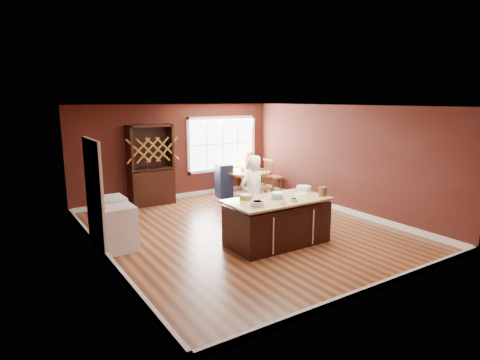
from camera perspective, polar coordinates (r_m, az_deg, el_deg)
name	(u,v)px	position (r m, az deg, el deg)	size (l,w,h in m)	color
room_shell	(243,170)	(8.58, 0.48, 1.44)	(7.00, 7.00, 7.00)	brown
window	(222,144)	(12.26, -2.57, 5.16)	(2.36, 0.10, 1.66)	white
doorway	(94,197)	(8.05, -19.99, -2.30)	(0.08, 1.26, 2.13)	white
kitchen_island	(277,222)	(8.03, 5.29, -6.03)	(2.05, 1.07, 0.92)	black
dining_table	(248,178)	(11.86, 1.18, 0.23)	(1.31, 1.31, 0.75)	olive
baker	(252,195)	(8.49, 1.73, -2.13)	(0.62, 0.41, 1.70)	white
layer_cake	(277,196)	(7.88, 5.35, -2.25)	(0.31, 0.31, 0.13)	white
bowl_blue	(257,204)	(7.33, 2.49, -3.39)	(0.25, 0.25, 0.09)	white
bowl_yellow	(246,197)	(7.81, 0.88, -2.43)	(0.26, 0.26, 0.10)	#A77638
bowl_pink	(283,204)	(7.46, 6.12, -3.35)	(0.14, 0.14, 0.05)	white
bowl_olive	(294,200)	(7.73, 7.65, -2.84)	(0.15, 0.15, 0.05)	silver
drinking_glass	(295,193)	(8.03, 7.85, -1.90)	(0.08, 0.08, 0.17)	white
dinner_plate	(301,194)	(8.33, 8.71, -1.96)	(0.28, 0.28, 0.02)	#FCDEA7
white_tub	(304,188)	(8.63, 9.07, -1.20)	(0.31, 0.31, 0.11)	silver
stoneware_crock	(323,192)	(8.24, 11.68, -1.61)	(0.16, 0.16, 0.19)	#533321
rug	(248,196)	(11.97, 1.17, -2.25)	(2.08, 1.61, 0.01)	brown
chair_east	(273,176)	(12.30, 4.73, 0.63)	(0.45, 0.43, 1.08)	brown
chair_south	(263,186)	(11.18, 3.36, -0.81)	(0.39, 0.38, 0.94)	brown
chair_north	(243,175)	(12.74, 0.50, 0.72)	(0.39, 0.37, 0.93)	brown
seated_woman	(249,172)	(12.38, 1.31, 1.19)	(0.62, 0.40, 1.27)	#C2653F
high_chair	(224,180)	(11.70, -2.29, -0.04)	(0.41, 0.41, 1.03)	#181A39
toddler	(220,170)	(11.71, -2.82, 1.45)	(0.18, 0.14, 0.26)	#8CA5BF
table_plate	(259,171)	(11.85, 2.67, 1.31)	(0.20, 0.20, 0.01)	beige
table_cup	(242,170)	(11.81, 0.30, 1.49)	(0.12, 0.12, 0.10)	white
hutch	(151,165)	(11.09, -12.57, 2.08)	(1.19, 0.50, 2.18)	#392512
washer	(119,229)	(7.98, -16.86, -6.63)	(0.60, 0.58, 0.87)	silver
dryer	(110,219)	(8.57, -18.07, -5.33)	(0.62, 0.60, 0.90)	white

